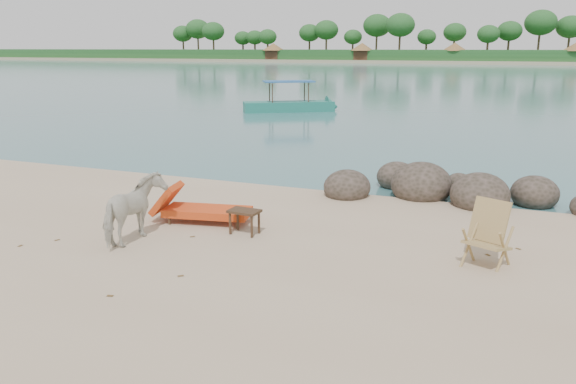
# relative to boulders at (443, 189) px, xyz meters

# --- Properties ---
(water) EXTENTS (400.00, 400.00, 0.00)m
(water) POSITION_rel_boulders_xyz_m (-2.72, 83.56, -0.22)
(water) COLOR #336066
(water) RESTS_ON ground
(far_shore) EXTENTS (420.00, 90.00, 1.40)m
(far_shore) POSITION_rel_boulders_xyz_m (-2.72, 163.56, -0.22)
(far_shore) COLOR tan
(far_shore) RESTS_ON ground
(far_scenery) EXTENTS (420.00, 18.00, 9.50)m
(far_scenery) POSITION_rel_boulders_xyz_m (-2.69, 130.25, 2.92)
(far_scenery) COLOR #1E4C1E
(far_scenery) RESTS_ON ground
(boulders) EXTENTS (6.38, 2.92, 1.12)m
(boulders) POSITION_rel_boulders_xyz_m (0.00, 0.00, 0.00)
(boulders) COLOR #2F291F
(boulders) RESTS_ON ground
(cow) EXTENTS (0.76, 1.51, 1.24)m
(cow) POSITION_rel_boulders_xyz_m (-4.98, -5.47, 0.40)
(cow) COLOR silver
(cow) RESTS_ON ground
(side_table) EXTENTS (0.62, 0.43, 0.48)m
(side_table) POSITION_rel_boulders_xyz_m (-3.27, -4.32, 0.02)
(side_table) COLOR #351D15
(side_table) RESTS_ON ground
(lounge_chair) EXTENTS (2.33, 1.19, 0.67)m
(lounge_chair) POSITION_rel_boulders_xyz_m (-4.33, -3.90, 0.11)
(lounge_chair) COLOR red
(lounge_chair) RESTS_ON ground
(deck_chair) EXTENTS (0.93, 0.96, 1.07)m
(deck_chair) POSITION_rel_boulders_xyz_m (1.20, -4.33, 0.31)
(deck_chair) COLOR #A28F51
(deck_chair) RESTS_ON ground
(boat_near) EXTENTS (5.68, 4.23, 2.86)m
(boat_near) POSITION_rel_boulders_xyz_m (-10.76, 16.95, 1.21)
(boat_near) COLOR #1F7062
(boat_near) RESTS_ON water
(dead_leaves) EXTENTS (8.76, 6.26, 0.00)m
(dead_leaves) POSITION_rel_boulders_xyz_m (-4.06, -5.40, -0.22)
(dead_leaves) COLOR brown
(dead_leaves) RESTS_ON ground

